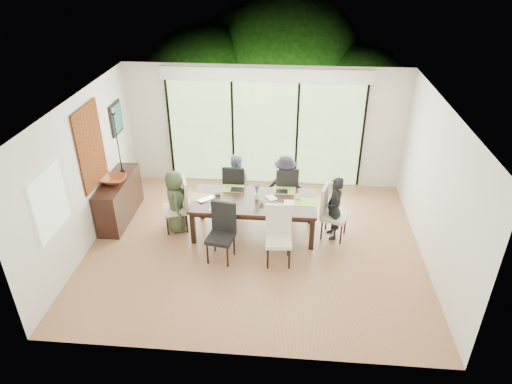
# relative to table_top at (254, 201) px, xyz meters

# --- Properties ---
(floor) EXTENTS (6.00, 5.00, 0.01)m
(floor) POSITION_rel_table_top_xyz_m (0.06, -0.45, -0.69)
(floor) COLOR brown
(floor) RESTS_ON ground
(ceiling) EXTENTS (6.00, 5.00, 0.01)m
(ceiling) POSITION_rel_table_top_xyz_m (0.06, -0.45, 2.02)
(ceiling) COLOR white
(ceiling) RESTS_ON wall_back
(wall_back) EXTENTS (6.00, 0.02, 2.70)m
(wall_back) POSITION_rel_table_top_xyz_m (0.06, 2.06, 0.66)
(wall_back) COLOR silver
(wall_back) RESTS_ON floor
(wall_front) EXTENTS (6.00, 0.02, 2.70)m
(wall_front) POSITION_rel_table_top_xyz_m (0.06, -2.96, 0.66)
(wall_front) COLOR silver
(wall_front) RESTS_ON floor
(wall_left) EXTENTS (0.02, 5.00, 2.70)m
(wall_left) POSITION_rel_table_top_xyz_m (-2.95, -0.45, 0.66)
(wall_left) COLOR beige
(wall_left) RESTS_ON floor
(wall_right) EXTENTS (0.02, 5.00, 2.70)m
(wall_right) POSITION_rel_table_top_xyz_m (3.07, -0.45, 0.66)
(wall_right) COLOR silver
(wall_right) RESTS_ON floor
(glass_doors) EXTENTS (4.20, 0.02, 2.30)m
(glass_doors) POSITION_rel_table_top_xyz_m (0.06, 2.02, 0.51)
(glass_doors) COLOR #598C3F
(glass_doors) RESTS_ON wall_back
(blinds_header) EXTENTS (4.40, 0.06, 0.28)m
(blinds_header) POSITION_rel_table_top_xyz_m (0.06, 2.01, 1.81)
(blinds_header) COLOR white
(blinds_header) RESTS_ON wall_back
(mullion_a) EXTENTS (0.05, 0.04, 2.30)m
(mullion_a) POSITION_rel_table_top_xyz_m (-2.04, 2.01, 0.51)
(mullion_a) COLOR black
(mullion_a) RESTS_ON wall_back
(mullion_b) EXTENTS (0.05, 0.04, 2.30)m
(mullion_b) POSITION_rel_table_top_xyz_m (-0.64, 2.01, 0.51)
(mullion_b) COLOR black
(mullion_b) RESTS_ON wall_back
(mullion_c) EXTENTS (0.05, 0.04, 2.30)m
(mullion_c) POSITION_rel_table_top_xyz_m (0.76, 2.01, 0.51)
(mullion_c) COLOR black
(mullion_c) RESTS_ON wall_back
(mullion_d) EXTENTS (0.05, 0.04, 2.30)m
(mullion_d) POSITION_rel_table_top_xyz_m (2.16, 2.01, 0.51)
(mullion_d) COLOR black
(mullion_d) RESTS_ON wall_back
(side_window) EXTENTS (0.02, 0.90, 1.00)m
(side_window) POSITION_rel_table_top_xyz_m (-2.91, -1.65, 0.81)
(side_window) COLOR #8CAD7F
(side_window) RESTS_ON wall_left
(deck) EXTENTS (6.00, 1.80, 0.10)m
(deck) POSITION_rel_table_top_xyz_m (0.06, 2.95, -0.74)
(deck) COLOR brown
(deck) RESTS_ON ground
(rail_top) EXTENTS (6.00, 0.08, 0.06)m
(rail_top) POSITION_rel_table_top_xyz_m (0.06, 3.75, -0.14)
(rail_top) COLOR brown
(rail_top) RESTS_ON deck
(foliage_left) EXTENTS (3.20, 3.20, 3.20)m
(foliage_left) POSITION_rel_table_top_xyz_m (-1.74, 4.75, 0.75)
(foliage_left) COLOR #14380F
(foliage_left) RESTS_ON ground
(foliage_mid) EXTENTS (4.00, 4.00, 4.00)m
(foliage_mid) POSITION_rel_table_top_xyz_m (0.46, 5.35, 1.11)
(foliage_mid) COLOR #14380F
(foliage_mid) RESTS_ON ground
(foliage_right) EXTENTS (2.80, 2.80, 2.80)m
(foliage_right) POSITION_rel_table_top_xyz_m (2.26, 4.55, 0.57)
(foliage_right) COLOR #14380F
(foliage_right) RESTS_ON ground
(foliage_far) EXTENTS (3.60, 3.60, 3.60)m
(foliage_far) POSITION_rel_table_top_xyz_m (-0.54, 6.05, 0.93)
(foliage_far) COLOR #14380F
(foliage_far) RESTS_ON ground
(table_top) EXTENTS (2.30, 1.05, 0.06)m
(table_top) POSITION_rel_table_top_xyz_m (0.00, 0.00, 0.00)
(table_top) COLOR black
(table_top) RESTS_ON floor
(table_apron) EXTENTS (2.11, 0.86, 0.10)m
(table_apron) POSITION_rel_table_top_xyz_m (0.00, 0.00, -0.09)
(table_apron) COLOR black
(table_apron) RESTS_ON floor
(table_leg_fl) EXTENTS (0.09, 0.09, 0.66)m
(table_leg_fl) POSITION_rel_table_top_xyz_m (-1.08, -0.43, -0.36)
(table_leg_fl) COLOR black
(table_leg_fl) RESTS_ON floor
(table_leg_fr) EXTENTS (0.09, 0.09, 0.66)m
(table_leg_fr) POSITION_rel_table_top_xyz_m (1.08, -0.43, -0.36)
(table_leg_fr) COLOR black
(table_leg_fr) RESTS_ON floor
(table_leg_bl) EXTENTS (0.09, 0.09, 0.66)m
(table_leg_bl) POSITION_rel_table_top_xyz_m (-1.08, 0.43, -0.36)
(table_leg_bl) COLOR black
(table_leg_bl) RESTS_ON floor
(table_leg_br) EXTENTS (0.09, 0.09, 0.66)m
(table_leg_br) POSITION_rel_table_top_xyz_m (1.08, 0.43, -0.36)
(table_leg_br) COLOR black
(table_leg_br) RESTS_ON floor
(chair_left_end) EXTENTS (0.56, 0.56, 1.05)m
(chair_left_end) POSITION_rel_table_top_xyz_m (-1.50, 0.00, -0.16)
(chair_left_end) COLOR silver
(chair_left_end) RESTS_ON floor
(chair_right_end) EXTENTS (0.55, 0.55, 1.05)m
(chair_right_end) POSITION_rel_table_top_xyz_m (1.50, 0.00, -0.16)
(chair_right_end) COLOR beige
(chair_right_end) RESTS_ON floor
(chair_far_left) EXTENTS (0.47, 0.47, 1.05)m
(chair_far_left) POSITION_rel_table_top_xyz_m (-0.45, 0.85, -0.16)
(chair_far_left) COLOR black
(chair_far_left) RESTS_ON floor
(chair_far_right) EXTENTS (0.53, 0.53, 1.05)m
(chair_far_right) POSITION_rel_table_top_xyz_m (0.55, 0.85, -0.16)
(chair_far_right) COLOR black
(chair_far_right) RESTS_ON floor
(chair_near_left) EXTENTS (0.51, 0.51, 1.05)m
(chair_near_left) POSITION_rel_table_top_xyz_m (-0.50, -0.87, -0.16)
(chair_near_left) COLOR black
(chair_near_left) RESTS_ON floor
(chair_near_right) EXTENTS (0.47, 0.47, 1.05)m
(chair_near_right) POSITION_rel_table_top_xyz_m (0.50, -0.87, -0.16)
(chair_near_right) COLOR white
(chair_near_right) RESTS_ON floor
(person_left_end) EXTENTS (0.49, 0.64, 1.23)m
(person_left_end) POSITION_rel_table_top_xyz_m (-1.48, 0.00, -0.07)
(person_left_end) COLOR #3C4E34
(person_left_end) RESTS_ON floor
(person_right_end) EXTENTS (0.48, 0.64, 1.23)m
(person_right_end) POSITION_rel_table_top_xyz_m (1.48, 0.00, -0.07)
(person_right_end) COLOR black
(person_right_end) RESTS_ON floor
(person_far_left) EXTENTS (0.58, 0.36, 1.23)m
(person_far_left) POSITION_rel_table_top_xyz_m (-0.45, 0.83, -0.07)
(person_far_left) COLOR #7B90B3
(person_far_left) RESTS_ON floor
(person_far_right) EXTENTS (0.58, 0.36, 1.23)m
(person_far_right) POSITION_rel_table_top_xyz_m (0.55, 0.83, -0.07)
(person_far_right) COLOR #251F2F
(person_far_right) RESTS_ON floor
(placemat_left) EXTENTS (0.42, 0.31, 0.01)m
(placemat_left) POSITION_rel_table_top_xyz_m (-0.95, 0.00, 0.03)
(placemat_left) COLOR #90B340
(placemat_left) RESTS_ON table_top
(placemat_right) EXTENTS (0.42, 0.31, 0.01)m
(placemat_right) POSITION_rel_table_top_xyz_m (0.95, 0.00, 0.03)
(placemat_right) COLOR #85B440
(placemat_right) RESTS_ON table_top
(placemat_far_l) EXTENTS (0.42, 0.31, 0.01)m
(placemat_far_l) POSITION_rel_table_top_xyz_m (-0.45, 0.40, 0.03)
(placemat_far_l) COLOR #92A63B
(placemat_far_l) RESTS_ON table_top
(placemat_far_r) EXTENTS (0.42, 0.31, 0.01)m
(placemat_far_r) POSITION_rel_table_top_xyz_m (0.55, 0.40, 0.03)
(placemat_far_r) COLOR #89A039
(placemat_far_r) RESTS_ON table_top
(placemat_paper) EXTENTS (0.42, 0.31, 0.01)m
(placemat_paper) POSITION_rel_table_top_xyz_m (-0.55, -0.30, 0.03)
(placemat_paper) COLOR white
(placemat_paper) RESTS_ON table_top
(tablet_far_l) EXTENTS (0.25, 0.17, 0.01)m
(tablet_far_l) POSITION_rel_table_top_xyz_m (-0.35, 0.35, 0.04)
(tablet_far_l) COLOR black
(tablet_far_l) RESTS_ON table_top
(tablet_far_r) EXTENTS (0.23, 0.16, 0.01)m
(tablet_far_r) POSITION_rel_table_top_xyz_m (0.50, 0.35, 0.04)
(tablet_far_r) COLOR black
(tablet_far_r) RESTS_ON table_top
(papers) EXTENTS (0.29, 0.21, 0.00)m
(papers) POSITION_rel_table_top_xyz_m (0.70, -0.05, 0.03)
(papers) COLOR white
(papers) RESTS_ON table_top
(platter_base) EXTENTS (0.25, 0.25, 0.02)m
(platter_base) POSITION_rel_table_top_xyz_m (-0.55, -0.30, 0.05)
(platter_base) COLOR white
(platter_base) RESTS_ON table_top
(platter_snacks) EXTENTS (0.19, 0.19, 0.01)m
(platter_snacks) POSITION_rel_table_top_xyz_m (-0.55, -0.30, 0.06)
(platter_snacks) COLOR orange
(platter_snacks) RESTS_ON table_top
(vase) EXTENTS (0.08, 0.08, 0.11)m
(vase) POSITION_rel_table_top_xyz_m (0.05, 0.05, 0.09)
(vase) COLOR silver
(vase) RESTS_ON table_top
(hyacinth_stems) EXTENTS (0.04, 0.04, 0.15)m
(hyacinth_stems) POSITION_rel_table_top_xyz_m (0.05, 0.05, 0.20)
(hyacinth_stems) COLOR #337226
(hyacinth_stems) RESTS_ON table_top
(hyacinth_blooms) EXTENTS (0.11, 0.11, 0.11)m
(hyacinth_blooms) POSITION_rel_table_top_xyz_m (0.05, 0.05, 0.30)
(hyacinth_blooms) COLOR #4E5FC3
(hyacinth_blooms) RESTS_ON table_top
(laptop) EXTENTS (0.37, 0.36, 0.02)m
(laptop) POSITION_rel_table_top_xyz_m (-0.85, -0.10, 0.04)
(laptop) COLOR silver
(laptop) RESTS_ON table_top
(cup_a) EXTENTS (0.16, 0.16, 0.09)m
(cup_a) POSITION_rel_table_top_xyz_m (-0.70, 0.15, 0.07)
(cup_a) COLOR white
(cup_a) RESTS_ON table_top
(cup_b) EXTENTS (0.14, 0.14, 0.09)m
(cup_b) POSITION_rel_table_top_xyz_m (0.15, -0.10, 0.07)
(cup_b) COLOR white
(cup_b) RESTS_ON table_top
(cup_c) EXTENTS (0.16, 0.16, 0.09)m
(cup_c) POSITION_rel_table_top_xyz_m (0.80, 0.10, 0.07)
(cup_c) COLOR white
(cup_c) RESTS_ON table_top
(book) EXTENTS (0.25, 0.26, 0.02)m
(book) POSITION_rel_table_top_xyz_m (0.25, 0.05, 0.04)
(book) COLOR white
(book) RESTS_ON table_top
(sideboard) EXTENTS (0.43, 1.53, 0.86)m
(sideboard) POSITION_rel_table_top_xyz_m (-2.70, 0.29, -0.26)
(sideboard) COLOR black
(sideboard) RESTS_ON floor
(bowl) EXTENTS (0.46, 0.46, 0.11)m
(bowl) POSITION_rel_table_top_xyz_m (-2.70, 0.19, 0.23)
(bowl) COLOR brown
(bowl) RESTS_ON sideboard
(candlestick_base) EXTENTS (0.10, 0.10, 0.04)m
(candlestick_base) POSITION_rel_table_top_xyz_m (-2.70, 0.64, 0.19)
(candlestick_base) COLOR black
(candlestick_base) RESTS_ON sideboard
(candlestick_shaft) EXTENTS (0.02, 0.02, 1.20)m
(candlestick_shaft) POSITION_rel_table_top_xyz_m (-2.70, 0.64, 0.79)
(candlestick_shaft) COLOR black
(candlestick_shaft) RESTS_ON sideboard
(candlestick_pan) EXTENTS (0.10, 0.10, 0.03)m
(candlestick_pan) POSITION_rel_table_top_xyz_m (-2.70, 0.64, 1.39)
(candlestick_pan) COLOR black
(candlestick_pan) RESTS_ON sideboard
(candle) EXTENTS (0.03, 0.03, 0.10)m
(candle) POSITION_rel_table_top_xyz_m (-2.70, 0.64, 1.44)
(candle) COLOR silver
(candle) RESTS_ON sideboard
(tapestry) EXTENTS (0.02, 1.00, 1.50)m
(tapestry) POSITION_rel_table_top_xyz_m (-2.91, -0.05, 1.01)
(tapestry) COLOR #993D16
(tapestry) RESTS_ON wall_left
(art_frame) EXTENTS (0.03, 0.55, 0.65)m
(art_frame) POSITION_rel_table_top_xyz_m (-2.91, 1.25, 1.06)
(art_frame) COLOR black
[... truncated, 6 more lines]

